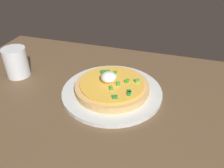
{
  "coord_description": "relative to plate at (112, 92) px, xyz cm",
  "views": [
    {
      "loc": [
        -13.21,
        37.19,
        40.43
      ],
      "look_at": [
        1.97,
        -12.22,
        5.9
      ],
      "focal_mm": 35.94,
      "sensor_mm": 36.0,
      "label": 1
    }
  ],
  "objects": [
    {
      "name": "plate",
      "position": [
        0.0,
        0.0,
        0.0
      ],
      "size": [
        28.21,
        28.21,
        1.18
      ],
      "primitive_type": "cylinder",
      "color": "silver",
      "rests_on": "dining_table"
    },
    {
      "name": "dining_table",
      "position": [
        -1.97,
        12.22,
        -1.95
      ],
      "size": [
        108.52,
        84.22,
        2.72
      ],
      "primitive_type": "cube",
      "color": "brown",
      "rests_on": "ground"
    },
    {
      "name": "pizza",
      "position": [
        0.04,
        -0.02,
        1.9
      ],
      "size": [
        20.75,
        20.75,
        5.26
      ],
      "color": "tan",
      "rests_on": "plate"
    },
    {
      "name": "cup_near",
      "position": [
        31.47,
        -0.83,
        3.49
      ],
      "size": [
        7.16,
        7.16,
        9.26
      ],
      "color": "silver",
      "rests_on": "dining_table"
    }
  ]
}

